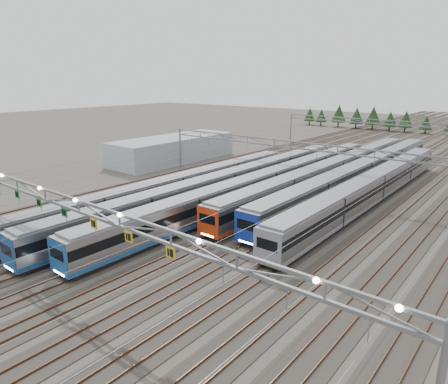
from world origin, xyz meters
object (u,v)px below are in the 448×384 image
Objects in this scene: train_b at (227,184)px; train_c at (268,183)px; train_f at (373,187)px; gantry_near at (77,209)px; train_a at (176,188)px; train_e at (362,173)px; train_d at (334,171)px; gantry_far at (392,126)px; gantry_mid at (304,152)px; west_shed at (174,149)px.

train_c is (4.50, 4.36, -0.00)m from train_b.
gantry_near reaches higher than train_f.
train_b is 21.61m from train_f.
train_a is 0.80× the size of train_e.
train_b is 0.97× the size of train_e.
gantry_far is at bearing 93.40° from train_d.
train_b reaches higher than train_a.
train_a is at bearing -122.53° from gantry_mid.
train_f is (9.00, -6.48, 0.02)m from train_d.
train_e reaches higher than train_d.
train_d is at bearing 87.22° from gantry_near.
train_f is (18.00, 11.95, 0.07)m from train_b.
train_c is 15.49m from train_f.
gantry_far is at bearing 104.23° from train_f.
train_b is 31.77m from west_shed.
train_d is 36.79m from west_shed.
train_f is 11.99m from gantry_mid.
train_a is 31.50m from train_e.
train_d is 1.00× the size of train_e.
west_shed is (-34.43, -40.72, -3.80)m from gantry_far.
train_f is (13.50, 7.60, 0.07)m from train_c.
train_b is at bearing -135.93° from train_c.
train_e is (9.00, 15.16, 0.09)m from train_c.
train_a is 28.99m from train_f.
train_e is (13.50, 19.51, 0.09)m from train_b.
train_a is 0.94× the size of gantry_far.
west_shed is at bearing 172.91° from gantry_mid.
train_e is at bearing 59.30° from train_c.
gantry_far reaches higher than train_f.
train_e is at bearing 5.45° from west_shed.
train_e is 11.38m from gantry_mid.
train_d is at bearing 72.28° from train_c.
train_c reaches higher than train_a.
train_a is 31.90m from west_shed.
train_f is at bearing 74.51° from gantry_near.
train_d is at bearing 61.41° from train_a.
gantry_near reaches higher than train_c.
train_c is 1.03× the size of train_d.
train_a is at bearing -140.90° from train_f.
train_e is 1.18× the size of gantry_mid.
gantry_near is (-11.30, -40.76, 4.79)m from train_f.
train_c is 1.22× the size of gantry_near.
west_shed is at bearing 175.45° from train_f.
train_e is at bearing 120.76° from train_f.
train_c is 8.41m from gantry_mid.
gantry_far is at bearing 100.40° from train_e.
train_c is 52.17m from gantry_far.
train_d is 38.16m from gantry_far.
train_c is at bearing -107.93° from gantry_mid.
gantry_near is (-2.30, -47.25, 4.81)m from train_d.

